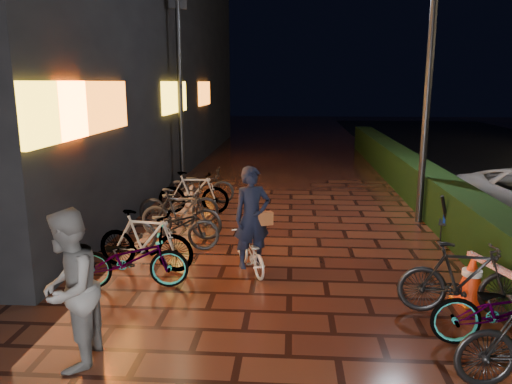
# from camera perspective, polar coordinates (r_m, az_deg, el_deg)

# --- Properties ---
(ground) EXTENTS (80.00, 80.00, 0.00)m
(ground) POSITION_cam_1_polar(r_m,az_deg,el_deg) (6.43, 3.75, -15.73)
(ground) COLOR #381911
(ground) RESTS_ON ground
(hedge) EXTENTS (0.70, 20.00, 1.00)m
(hedge) POSITION_cam_1_polar(r_m,az_deg,el_deg) (14.28, 17.42, 1.67)
(hedge) COLOR black
(hedge) RESTS_ON ground
(bystander_person) EXTENTS (0.72, 0.89, 1.76)m
(bystander_person) POSITION_cam_1_polar(r_m,az_deg,el_deg) (5.75, -20.61, -10.39)
(bystander_person) COLOR #525254
(bystander_person) RESTS_ON ground
(storefront_block) EXTENTS (12.09, 22.00, 9.00)m
(storefront_block) POSITION_cam_1_polar(r_m,az_deg,el_deg) (19.67, -25.75, 15.55)
(storefront_block) COLOR black
(storefront_block) RESTS_ON ground
(lamp_post_hedge) EXTENTS (0.54, 0.18, 5.61)m
(lamp_post_hedge) POSITION_cam_1_polar(r_m,az_deg,el_deg) (11.28, 19.12, 12.06)
(lamp_post_hedge) COLOR black
(lamp_post_hedge) RESTS_ON ground
(lamp_post_sf) EXTENTS (0.49, 0.28, 5.33)m
(lamp_post_sf) POSITION_cam_1_polar(r_m,az_deg,el_deg) (14.43, -8.69, 11.92)
(lamp_post_sf) COLOR black
(lamp_post_sf) RESTS_ON ground
(cyclist) EXTENTS (0.88, 1.29, 1.75)m
(cyclist) POSITION_cam_1_polar(r_m,az_deg,el_deg) (8.03, -0.54, -4.79)
(cyclist) COLOR silver
(cyclist) RESTS_ON ground
(traffic_barrier) EXTENTS (0.88, 1.77, 0.72)m
(traffic_barrier) POSITION_cam_1_polar(r_m,az_deg,el_deg) (7.22, 26.59, -10.70)
(traffic_barrier) COLOR #F9580D
(traffic_barrier) RESTS_ON ground
(cart_assembly) EXTENTS (0.66, 0.56, 0.97)m
(cart_assembly) POSITION_cam_1_polar(r_m,az_deg,el_deg) (10.32, 21.58, -2.67)
(cart_assembly) COLOR black
(cart_assembly) RESTS_ON ground
(parked_bikes_storefront) EXTENTS (2.07, 6.17, 1.00)m
(parked_bikes_storefront) POSITION_cam_1_polar(r_m,az_deg,el_deg) (10.10, -9.18, -2.41)
(parked_bikes_storefront) COLOR black
(parked_bikes_storefront) RESTS_ON ground
(parked_bikes_hedge) EXTENTS (1.97, 2.23, 1.00)m
(parked_bikes_hedge) POSITION_cam_1_polar(r_m,az_deg,el_deg) (6.55, 26.10, -11.81)
(parked_bikes_hedge) COLOR black
(parked_bikes_hedge) RESTS_ON ground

